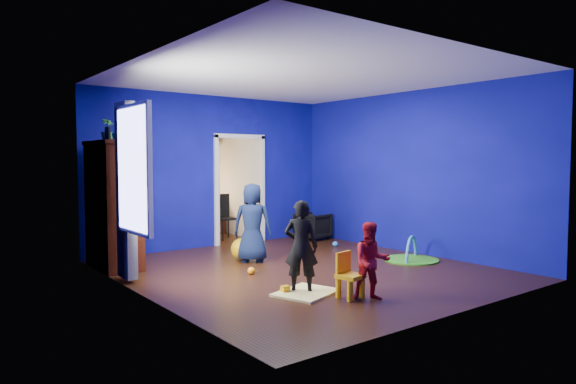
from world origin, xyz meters
TOP-DOWN VIEW (x-y plane):
  - floor at (0.00, 0.00)m, footprint 5.00×5.50m
  - ceiling at (0.00, 0.00)m, footprint 5.00×5.50m
  - wall_back at (0.00, 2.75)m, footprint 5.00×0.02m
  - wall_front at (0.00, -2.75)m, footprint 5.00×0.02m
  - wall_left at (-2.50, 0.00)m, footprint 0.02×5.50m
  - wall_right at (2.50, 0.00)m, footprint 0.02×5.50m
  - alcove at (0.60, 3.62)m, footprint 1.00×1.75m
  - armchair at (2.07, 2.20)m, footprint 0.71×0.70m
  - child_black at (-0.85, -1.02)m, footprint 0.50×0.50m
  - child_navy at (-0.26, 0.98)m, footprint 0.74×0.73m
  - toddler_red at (-0.40, -1.80)m, footprint 0.57×0.54m
  - vase at (-2.22, 1.57)m, footprint 0.22×0.22m
  - potted_plant at (-2.22, 2.09)m, footprint 0.25×0.25m
  - tv_armoire at (-2.22, 1.87)m, footprint 0.58×1.14m
  - crt_tv at (-2.18, 1.87)m, footprint 0.46×0.70m
  - yellow_blanket at (-0.85, -1.12)m, footprint 0.90×0.80m
  - hopper_ball at (-0.31, 1.23)m, footprint 0.36×0.36m
  - kid_chair at (-0.55, -1.60)m, footprint 0.33×0.33m
  - play_mat at (1.90, -0.53)m, footprint 0.90×0.90m
  - toy_arch at (1.90, -0.53)m, footprint 0.73×0.42m
  - window_left at (-2.48, 0.35)m, footprint 0.03×0.95m
  - curtain at (-2.37, 0.90)m, footprint 0.14×0.42m
  - doorway at (0.60, 2.75)m, footprint 1.16×0.10m
  - study_desk at (0.60, 4.26)m, footprint 0.88×0.44m
  - desk_monitor at (0.60, 4.38)m, footprint 0.40×0.05m
  - desk_lamp at (0.32, 4.32)m, footprint 0.14×0.14m
  - folding_chair at (0.60, 3.30)m, footprint 0.40×0.40m
  - book_shelf at (0.60, 4.37)m, footprint 0.88×0.24m
  - toy_0 at (1.17, -0.34)m, footprint 0.10×0.08m
  - toy_1 at (1.81, 1.23)m, footprint 0.11×0.11m
  - toy_2 at (-1.05, -0.96)m, footprint 0.10×0.08m
  - toy_3 at (0.82, 0.93)m, footprint 0.11×0.11m
  - toy_4 at (1.53, 0.07)m, footprint 0.10×0.08m
  - toy_5 at (-0.78, 0.22)m, footprint 0.11×0.11m

SIDE VIEW (x-z plane):
  - floor at x=0.00m, z-range -0.01..0.01m
  - play_mat at x=1.90m, z-range 0.00..0.02m
  - yellow_blanket at x=-0.85m, z-range 0.00..0.03m
  - toy_arch at x=1.90m, z-range -0.38..0.42m
  - toy_0 at x=1.17m, z-range 0.00..0.10m
  - toy_2 at x=-1.05m, z-range 0.00..0.10m
  - toy_4 at x=1.53m, z-range 0.00..0.10m
  - toy_1 at x=1.81m, z-range 0.00..0.11m
  - toy_3 at x=0.82m, z-range 0.00..0.11m
  - toy_5 at x=-0.78m, z-range 0.00..0.11m
  - hopper_ball at x=-0.31m, z-range 0.00..0.36m
  - kid_chair at x=-0.55m, z-range 0.00..0.50m
  - armchair at x=2.07m, z-range 0.00..0.56m
  - study_desk at x=0.60m, z-range 0.00..0.75m
  - folding_chair at x=0.60m, z-range 0.00..0.92m
  - toddler_red at x=-0.40m, z-range 0.00..0.93m
  - child_black at x=-0.85m, z-range 0.00..1.17m
  - child_navy at x=-0.26m, z-range 0.00..1.29m
  - desk_lamp at x=0.32m, z-range 0.86..1.00m
  - desk_monitor at x=0.60m, z-range 0.79..1.11m
  - tv_armoire at x=-2.22m, z-range 0.00..1.96m
  - crt_tv at x=-2.18m, z-range 0.75..1.29m
  - doorway at x=0.60m, z-range 0.00..2.10m
  - alcove at x=0.60m, z-range 0.00..2.50m
  - curtain at x=-2.37m, z-range 0.05..2.45m
  - wall_back at x=0.00m, z-range 0.00..2.90m
  - wall_front at x=0.00m, z-range 0.00..2.90m
  - wall_left at x=-2.50m, z-range 0.00..2.90m
  - wall_right at x=2.50m, z-range 0.00..2.90m
  - window_left at x=-2.48m, z-range 0.77..2.33m
  - book_shelf at x=0.60m, z-range 2.00..2.04m
  - vase at x=-2.22m, z-range 1.96..2.17m
  - potted_plant at x=-2.22m, z-range 1.96..2.31m
  - ceiling at x=0.00m, z-range 2.90..2.90m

